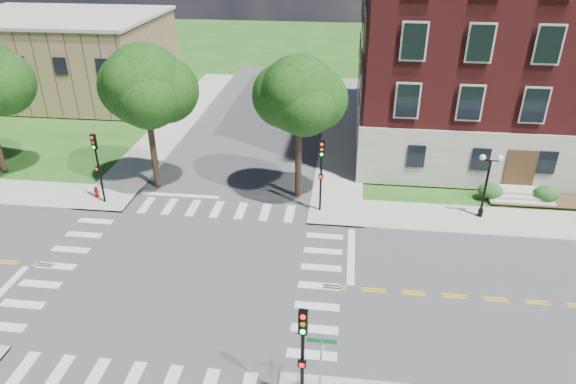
# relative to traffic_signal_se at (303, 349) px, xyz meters

# --- Properties ---
(ground) EXTENTS (160.00, 160.00, 0.00)m
(ground) POSITION_rel_traffic_signal_se_xyz_m (-7.04, 7.70, -3.19)
(ground) COLOR #234B15
(ground) RESTS_ON ground
(road_ew) EXTENTS (90.00, 12.00, 0.01)m
(road_ew) POSITION_rel_traffic_signal_se_xyz_m (-7.04, 7.70, -3.18)
(road_ew) COLOR #3D3D3F
(road_ew) RESTS_ON ground
(road_ns) EXTENTS (12.00, 90.00, 0.01)m
(road_ns) POSITION_rel_traffic_signal_se_xyz_m (-7.04, 7.70, -3.18)
(road_ns) COLOR #3D3D3F
(road_ns) RESTS_ON ground
(sidewalk_ne) EXTENTS (34.00, 34.00, 0.12)m
(sidewalk_ne) POSITION_rel_traffic_signal_se_xyz_m (8.34, 23.07, -3.13)
(sidewalk_ne) COLOR #9E9B93
(sidewalk_ne) RESTS_ON ground
(sidewalk_nw) EXTENTS (34.00, 34.00, 0.12)m
(sidewalk_nw) POSITION_rel_traffic_signal_se_xyz_m (-22.41, 23.07, -3.13)
(sidewalk_nw) COLOR #9E9B93
(sidewalk_nw) RESTS_ON ground
(crosswalk_east) EXTENTS (2.20, 10.20, 0.02)m
(crosswalk_east) POSITION_rel_traffic_signal_se_xyz_m (0.16, 7.70, -3.19)
(crosswalk_east) COLOR silver
(crosswalk_east) RESTS_ON ground
(stop_bar_east) EXTENTS (0.40, 5.50, 0.00)m
(stop_bar_east) POSITION_rel_traffic_signal_se_xyz_m (1.76, 10.70, -3.19)
(stop_bar_east) COLOR silver
(stop_bar_east) RESTS_ON ground
(main_building) EXTENTS (30.60, 22.40, 16.50)m
(main_building) POSITION_rel_traffic_signal_se_xyz_m (16.96, 29.69, 5.15)
(main_building) COLOR #A29B8F
(main_building) RESTS_ON ground
(secondary_building) EXTENTS (20.40, 15.40, 8.30)m
(secondary_building) POSITION_rel_traffic_signal_se_xyz_m (-29.04, 37.70, 1.09)
(secondary_building) COLOR olive
(secondary_building) RESTS_ON ground
(tree_c) EXTENTS (5.43, 5.43, 9.93)m
(tree_c) POSITION_rel_traffic_signal_se_xyz_m (-12.02, 17.65, 4.12)
(tree_c) COLOR #2D2116
(tree_c) RESTS_ON ground
(tree_d) EXTENTS (4.93, 4.93, 9.55)m
(tree_d) POSITION_rel_traffic_signal_se_xyz_m (-1.95, 17.36, 3.98)
(tree_d) COLOR #2D2116
(tree_d) RESTS_ON ground
(traffic_signal_se) EXTENTS (0.34, 0.38, 4.80)m
(traffic_signal_se) POSITION_rel_traffic_signal_se_xyz_m (0.00, 0.00, 0.00)
(traffic_signal_se) COLOR black
(traffic_signal_se) RESTS_ON ground
(traffic_signal_ne) EXTENTS (0.36, 0.41, 4.80)m
(traffic_signal_ne) POSITION_rel_traffic_signal_se_xyz_m (-0.33, 15.44, 0.00)
(traffic_signal_ne) COLOR black
(traffic_signal_ne) RESTS_ON ground
(traffic_signal_nw) EXTENTS (0.38, 0.46, 4.80)m
(traffic_signal_nw) POSITION_rel_traffic_signal_se_xyz_m (-14.68, 14.83, 0.00)
(traffic_signal_nw) COLOR black
(traffic_signal_nw) RESTS_ON ground
(twin_lamp_west) EXTENTS (1.36, 0.36, 4.23)m
(twin_lamp_west) POSITION_rel_traffic_signal_se_xyz_m (9.83, 15.90, -0.66)
(twin_lamp_west) COLOR black
(twin_lamp_west) RESTS_ON ground
(street_sign_pole) EXTENTS (1.10, 1.10, 3.10)m
(street_sign_pole) POSITION_rel_traffic_signal_se_xyz_m (0.66, 0.55, -0.88)
(street_sign_pole) COLOR gray
(street_sign_pole) RESTS_ON ground
(fire_hydrant) EXTENTS (0.35, 0.35, 0.75)m
(fire_hydrant) POSITION_rel_traffic_signal_se_xyz_m (-15.51, 15.48, -2.72)
(fire_hydrant) COLOR red
(fire_hydrant) RESTS_ON ground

